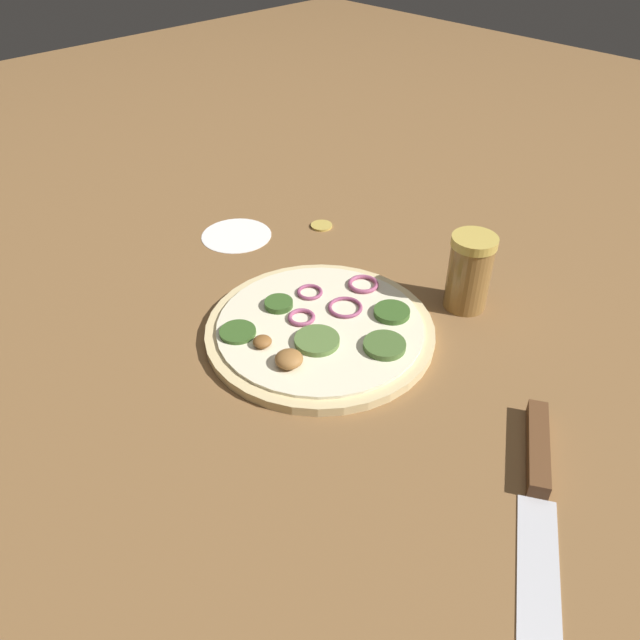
# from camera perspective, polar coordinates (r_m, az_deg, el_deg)

# --- Properties ---
(ground_plane) EXTENTS (3.00, 3.00, 0.00)m
(ground_plane) POSITION_cam_1_polar(r_m,az_deg,el_deg) (0.78, -0.00, -1.27)
(ground_plane) COLOR brown
(pizza) EXTENTS (0.29, 0.29, 0.03)m
(pizza) POSITION_cam_1_polar(r_m,az_deg,el_deg) (0.78, 0.05, -0.80)
(pizza) COLOR beige
(pizza) RESTS_ON ground_plane
(knife) EXTENTS (0.21, 0.32, 0.02)m
(knife) POSITION_cam_1_polar(r_m,az_deg,el_deg) (0.64, 19.32, -14.92)
(knife) COLOR silver
(knife) RESTS_ON ground_plane
(spice_jar) EXTENTS (0.06, 0.06, 0.10)m
(spice_jar) POSITION_cam_1_polar(r_m,az_deg,el_deg) (0.82, 13.50, 4.29)
(spice_jar) COLOR olive
(spice_jar) RESTS_ON ground_plane
(loose_cap) EXTENTS (0.03, 0.03, 0.01)m
(loose_cap) POSITION_cam_1_polar(r_m,az_deg,el_deg) (1.01, 0.14, 8.71)
(loose_cap) COLOR gold
(loose_cap) RESTS_ON ground_plane
(flour_patch) EXTENTS (0.11, 0.11, 0.00)m
(flour_patch) POSITION_cam_1_polar(r_m,az_deg,el_deg) (0.99, -7.64, 7.69)
(flour_patch) COLOR white
(flour_patch) RESTS_ON ground_plane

